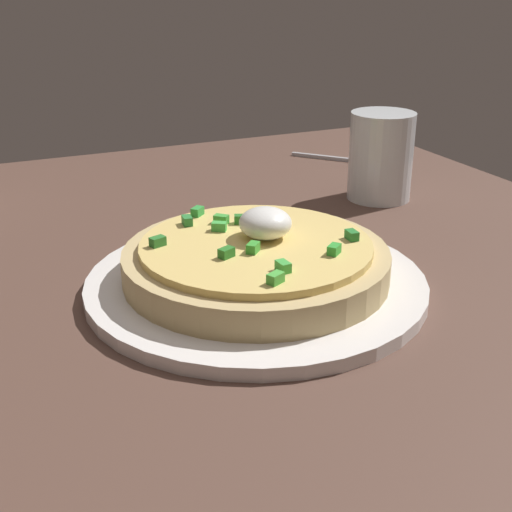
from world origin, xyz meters
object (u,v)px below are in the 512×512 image
object	(u,v)px
pizza	(256,259)
cup_far	(380,161)
plate	(256,283)
fork	(337,159)

from	to	relation	value
pizza	cup_far	world-z (taller)	cup_far
plate	cup_far	xyz separation A→B (cm)	(24.16, 17.29, 4.00)
plate	pizza	bearing A→B (deg)	37.72
cup_far	plate	bearing A→B (deg)	-144.40
plate	fork	xyz separation A→B (cm)	(28.58, 34.51, -0.33)
plate	pizza	xyz separation A→B (cm)	(0.03, 0.03, 2.25)
pizza	cup_far	bearing A→B (deg)	35.60
cup_far	pizza	bearing A→B (deg)	-144.40
pizza	plate	bearing A→B (deg)	-142.28
plate	pizza	world-z (taller)	pizza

